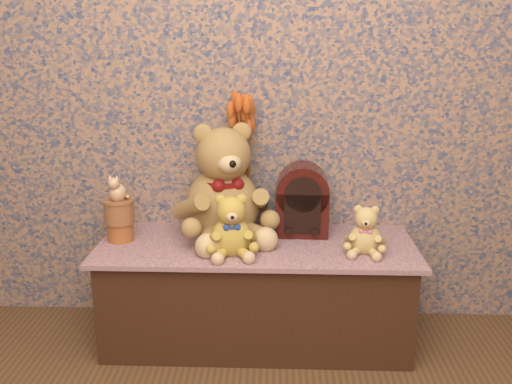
% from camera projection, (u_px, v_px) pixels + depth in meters
% --- Properties ---
extents(display_shelf, '(1.34, 0.54, 0.45)m').
position_uv_depth(display_shelf, '(256.00, 292.00, 2.44)').
color(display_shelf, '#394074').
rests_on(display_shelf, ground).
extents(teddy_large, '(0.57, 0.62, 0.54)m').
position_uv_depth(teddy_large, '(223.00, 176.00, 2.40)').
color(teddy_large, olive).
rests_on(teddy_large, display_shelf).
extents(teddy_medium, '(0.24, 0.28, 0.27)m').
position_uv_depth(teddy_medium, '(231.00, 222.00, 2.23)').
color(teddy_medium, '#B18D32').
rests_on(teddy_medium, display_shelf).
extents(teddy_small, '(0.20, 0.23, 0.21)m').
position_uv_depth(teddy_small, '(366.00, 227.00, 2.25)').
color(teddy_small, '#DCC268').
rests_on(teddy_small, display_shelf).
extents(cathedral_radio, '(0.23, 0.17, 0.32)m').
position_uv_depth(cathedral_radio, '(302.00, 199.00, 2.46)').
color(cathedral_radio, black).
rests_on(cathedral_radio, display_shelf).
extents(ceramic_vase, '(0.13, 0.13, 0.19)m').
position_uv_depth(ceramic_vase, '(244.00, 209.00, 2.53)').
color(ceramic_vase, tan).
rests_on(ceramic_vase, display_shelf).
extents(dried_stalks, '(0.24, 0.24, 0.43)m').
position_uv_depth(dried_stalks, '(243.00, 141.00, 2.45)').
color(dried_stalks, '#CE5921').
rests_on(dried_stalks, ceramic_vase).
extents(biscuit_tin_lower, '(0.11, 0.11, 0.08)m').
position_uv_depth(biscuit_tin_lower, '(121.00, 231.00, 2.40)').
color(biscuit_tin_lower, '#C28D39').
rests_on(biscuit_tin_lower, display_shelf).
extents(biscuit_tin_upper, '(0.13, 0.13, 0.10)m').
position_uv_depth(biscuit_tin_upper, '(119.00, 211.00, 2.38)').
color(biscuit_tin_upper, tan).
rests_on(biscuit_tin_upper, biscuit_tin_lower).
extents(cat_figurine, '(0.10, 0.11, 0.12)m').
position_uv_depth(cat_figurine, '(117.00, 187.00, 2.35)').
color(cat_figurine, silver).
rests_on(cat_figurine, biscuit_tin_upper).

